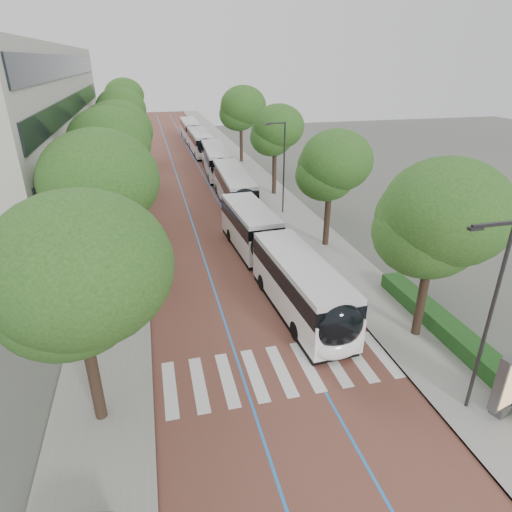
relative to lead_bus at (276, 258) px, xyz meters
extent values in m
plane|color=#51544C|center=(-2.39, -9.29, -1.63)|extent=(160.00, 160.00, 0.00)
cube|color=brown|center=(-2.39, 30.71, -1.62)|extent=(11.00, 140.00, 0.02)
cube|color=#9C9993|center=(-9.89, 30.71, -1.57)|extent=(4.00, 140.00, 0.12)
cube|color=#9C9993|center=(5.11, 30.71, -1.57)|extent=(4.00, 140.00, 0.12)
cube|color=gray|center=(-7.99, 30.71, -1.57)|extent=(0.20, 140.00, 0.14)
cube|color=gray|center=(3.21, 30.71, -1.57)|extent=(0.20, 140.00, 0.14)
cube|color=silver|center=(-7.19, -8.29, -1.60)|extent=(0.55, 3.60, 0.01)
cube|color=silver|center=(-5.94, -8.29, -1.60)|extent=(0.55, 3.60, 0.01)
cube|color=silver|center=(-4.69, -8.29, -1.60)|extent=(0.55, 3.60, 0.01)
cube|color=silver|center=(-3.44, -8.29, -1.60)|extent=(0.55, 3.60, 0.01)
cube|color=silver|center=(-2.19, -8.29, -1.60)|extent=(0.55, 3.60, 0.01)
cube|color=silver|center=(-0.94, -8.29, -1.60)|extent=(0.55, 3.60, 0.01)
cube|color=silver|center=(0.31, -8.29, -1.60)|extent=(0.55, 3.60, 0.01)
cube|color=silver|center=(1.56, -8.29, -1.60)|extent=(0.55, 3.60, 0.01)
cube|color=silver|center=(2.81, -8.29, -1.60)|extent=(0.55, 3.60, 0.01)
cube|color=blue|center=(-3.99, 30.71, -1.60)|extent=(0.12, 126.00, 0.01)
cube|color=blue|center=(-0.79, 30.71, -1.60)|extent=(0.12, 126.00, 0.01)
cube|color=black|center=(-12.84, 18.71, 1.37)|extent=(0.12, 38.00, 1.60)
cube|color=black|center=(-12.84, 18.71, 4.57)|extent=(0.12, 38.00, 1.60)
cube|color=black|center=(-12.84, 18.71, 7.77)|extent=(0.12, 38.00, 1.60)
cube|color=black|center=(-12.84, 18.71, 10.77)|extent=(0.12, 38.00, 1.60)
cube|color=#164016|center=(6.71, -9.29, -1.11)|extent=(1.20, 14.00, 0.80)
cylinder|color=#2D2C2F|center=(4.41, -12.29, 2.49)|extent=(0.14, 0.14, 8.00)
cube|color=#2D2C2F|center=(3.61, -12.29, 6.39)|extent=(1.70, 0.12, 0.12)
cube|color=#2D2C2F|center=(2.91, -12.29, 6.31)|extent=(0.50, 0.20, 0.10)
cylinder|color=#2D2C2F|center=(4.41, 12.71, 2.49)|extent=(0.14, 0.14, 8.00)
cube|color=#2D2C2F|center=(3.61, 12.71, 6.39)|extent=(1.70, 0.12, 0.12)
cube|color=#2D2C2F|center=(2.91, 12.71, 6.31)|extent=(0.50, 0.20, 0.10)
cylinder|color=#2D2C2F|center=(-8.49, -1.29, 2.49)|extent=(0.14, 0.14, 8.00)
cylinder|color=black|center=(-9.89, -9.29, 0.53)|extent=(0.44, 0.44, 4.32)
ellipsoid|color=#234C18|center=(-9.89, -9.29, 4.46)|extent=(6.07, 6.07, 5.16)
cylinder|color=black|center=(-9.89, -0.29, 0.77)|extent=(0.44, 0.44, 4.80)
ellipsoid|color=#234C18|center=(-9.89, -0.29, 5.13)|extent=(5.99, 5.99, 5.09)
cylinder|color=black|center=(-9.89, 8.71, 0.89)|extent=(0.44, 0.44, 5.04)
ellipsoid|color=#234C18|center=(-9.89, 8.71, 5.47)|extent=(5.66, 5.66, 4.81)
cylinder|color=black|center=(-9.89, 18.71, 0.65)|extent=(0.44, 0.44, 4.55)
ellipsoid|color=#234C18|center=(-9.89, 18.71, 4.78)|extent=(6.35, 6.35, 5.40)
cylinder|color=black|center=(-9.89, 30.71, 0.89)|extent=(0.44, 0.44, 5.04)
ellipsoid|color=#234C18|center=(-9.89, 30.71, 5.47)|extent=(5.65, 5.65, 4.80)
cylinder|color=black|center=(-9.89, 45.71, 1.07)|extent=(0.44, 0.44, 5.39)
ellipsoid|color=#234C18|center=(-9.89, 45.71, 5.97)|extent=(5.59, 5.59, 4.76)
cylinder|color=black|center=(5.31, -7.29, 0.53)|extent=(0.44, 0.44, 4.32)
ellipsoid|color=#234C18|center=(5.31, -7.29, 4.46)|extent=(5.76, 5.76, 4.89)
cylinder|color=black|center=(5.31, 4.71, 0.46)|extent=(0.44, 0.44, 4.18)
ellipsoid|color=#234C18|center=(5.31, 4.71, 4.26)|extent=(5.06, 5.06, 4.30)
cylinder|color=black|center=(5.31, 18.71, 0.61)|extent=(0.44, 0.44, 4.48)
ellipsoid|color=#234C18|center=(5.31, 18.71, 4.68)|extent=(5.07, 5.07, 4.31)
cylinder|color=black|center=(5.31, 34.71, 0.79)|extent=(0.44, 0.44, 4.83)
ellipsoid|color=#234C18|center=(5.31, 34.71, 5.18)|extent=(5.97, 5.97, 5.08)
cylinder|color=black|center=(-0.08, 1.30, 0.15)|extent=(2.35, 1.04, 2.30)
cube|color=white|center=(0.23, -3.82, -0.37)|extent=(3.06, 9.49, 1.82)
cube|color=black|center=(0.23, -3.82, 0.77)|extent=(3.08, 9.31, 0.97)
cube|color=silver|center=(0.23, -3.82, 1.42)|extent=(2.99, 9.30, 0.31)
cube|color=black|center=(0.23, -3.82, -1.45)|extent=(2.98, 9.12, 0.35)
cube|color=white|center=(-0.34, 5.61, -0.37)|extent=(2.96, 7.88, 1.82)
cube|color=black|center=(-0.34, 5.61, 0.77)|extent=(2.99, 7.72, 0.97)
cube|color=silver|center=(-0.34, 5.61, 1.42)|extent=(2.90, 7.72, 0.31)
cube|color=black|center=(-0.34, 5.61, -1.45)|extent=(2.89, 7.56, 0.35)
ellipsoid|color=black|center=(0.50, -8.35, 0.38)|extent=(2.41, 1.24, 2.28)
ellipsoid|color=white|center=(0.50, -8.40, -0.76)|extent=(2.41, 1.14, 1.14)
cylinder|color=black|center=(-0.76, -6.17, -1.13)|extent=(0.36, 1.02, 1.00)
cylinder|color=black|center=(1.49, -6.03, -1.13)|extent=(0.36, 1.02, 1.00)
cylinder|color=black|center=(-1.56, 7.21, -1.13)|extent=(0.36, 1.02, 1.00)
cylinder|color=black|center=(0.69, 7.34, -1.13)|extent=(0.36, 1.02, 1.00)
cylinder|color=black|center=(-1.08, -0.82, -1.13)|extent=(0.36, 1.02, 1.00)
cylinder|color=black|center=(1.17, -0.68, -1.13)|extent=(0.36, 1.02, 1.00)
cube|color=white|center=(0.60, 16.60, -0.37)|extent=(2.90, 12.08, 1.82)
cube|color=black|center=(0.60, 16.60, 0.77)|extent=(2.94, 11.84, 0.97)
cube|color=silver|center=(0.60, 16.60, 1.42)|extent=(2.85, 11.84, 0.31)
cube|color=black|center=(0.60, 16.60, -1.45)|extent=(2.84, 11.60, 0.35)
ellipsoid|color=black|center=(0.40, 10.76, 0.38)|extent=(2.39, 1.18, 2.28)
ellipsoid|color=white|center=(0.40, 10.71, -0.76)|extent=(2.38, 1.08, 1.14)
cylinder|color=black|center=(-0.65, 13.04, -1.13)|extent=(0.33, 1.01, 1.00)
cylinder|color=black|center=(1.61, 12.97, -1.13)|extent=(0.33, 1.01, 1.00)
cylinder|color=black|center=(-0.40, 20.44, -1.13)|extent=(0.33, 1.01, 1.00)
cylinder|color=black|center=(1.86, 20.36, -1.13)|extent=(0.33, 1.01, 1.00)
cube|color=white|center=(0.85, 29.12, -0.37)|extent=(3.17, 12.12, 1.82)
cube|color=black|center=(0.85, 29.12, 0.77)|extent=(3.19, 11.88, 0.97)
cube|color=silver|center=(0.85, 29.12, 1.42)|extent=(3.10, 11.88, 0.31)
cube|color=black|center=(0.85, 29.12, -1.45)|extent=(3.09, 11.64, 0.35)
ellipsoid|color=black|center=(0.52, 23.27, 0.38)|extent=(2.41, 1.23, 2.28)
ellipsoid|color=white|center=(0.52, 23.22, -0.76)|extent=(2.40, 1.13, 1.14)
cylinder|color=black|center=(-0.48, 25.58, -1.13)|extent=(0.36, 1.02, 1.00)
cylinder|color=black|center=(1.77, 25.46, -1.13)|extent=(0.36, 1.02, 1.00)
cylinder|color=black|center=(-0.07, 32.97, -1.13)|extent=(0.36, 1.02, 1.00)
cylinder|color=black|center=(2.19, 32.85, -1.13)|extent=(0.36, 1.02, 1.00)
cube|color=white|center=(0.59, 42.04, -0.37)|extent=(2.55, 12.01, 1.82)
cube|color=black|center=(0.59, 42.04, 0.77)|extent=(2.59, 11.77, 0.97)
cube|color=silver|center=(0.59, 42.04, 1.42)|extent=(2.50, 11.77, 0.31)
cube|color=black|center=(0.59, 42.04, -1.45)|extent=(2.50, 11.53, 0.35)
ellipsoid|color=black|center=(0.61, 36.19, 0.38)|extent=(2.35, 1.11, 2.28)
ellipsoid|color=white|center=(0.61, 36.14, -0.76)|extent=(2.35, 1.01, 1.14)
cylinder|color=black|center=(-0.53, 38.43, -1.13)|extent=(0.30, 1.00, 1.00)
cylinder|color=black|center=(1.73, 38.44, -1.13)|extent=(0.30, 1.00, 1.00)
cylinder|color=black|center=(-0.56, 45.83, -1.13)|extent=(0.30, 1.00, 1.00)
cylinder|color=black|center=(1.70, 45.84, -1.13)|extent=(0.30, 1.00, 1.00)
cube|color=white|center=(0.51, 55.03, -0.37)|extent=(2.56, 12.01, 1.82)
cube|color=black|center=(0.51, 55.03, 0.77)|extent=(2.60, 11.77, 0.97)
cube|color=silver|center=(0.51, 55.03, 1.42)|extent=(2.51, 11.77, 0.31)
cube|color=black|center=(0.51, 55.03, -1.45)|extent=(2.51, 11.53, 0.35)
ellipsoid|color=black|center=(0.48, 49.18, 0.38)|extent=(2.36, 1.11, 2.28)
ellipsoid|color=white|center=(0.48, 49.13, -0.76)|extent=(2.36, 1.01, 1.14)
cylinder|color=black|center=(-0.64, 51.43, -1.13)|extent=(0.31, 1.00, 1.00)
cylinder|color=black|center=(1.62, 51.42, -1.13)|extent=(0.31, 1.00, 1.00)
cylinder|color=black|center=(-0.60, 58.83, -1.13)|extent=(0.31, 1.00, 1.00)
cylinder|color=black|center=(1.66, 58.82, -1.13)|extent=(0.31, 1.00, 1.00)
cube|color=#59595B|center=(5.40, -12.98, -1.30)|extent=(0.74, 0.67, 0.42)
cube|color=#59595B|center=(5.40, -12.98, 0.12)|extent=(1.42, 0.69, 2.42)
camera|label=1|loc=(-7.06, -23.04, 11.25)|focal=30.00mm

